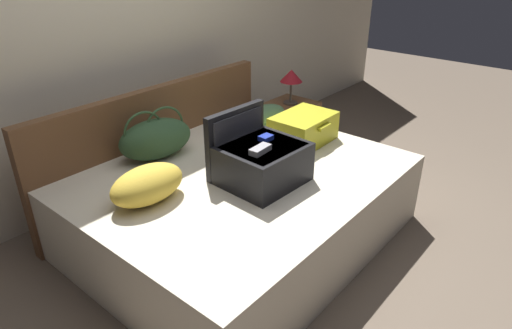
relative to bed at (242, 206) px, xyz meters
name	(u,v)px	position (x,y,z in m)	size (l,w,h in m)	color
ground_plane	(289,260)	(0.00, -0.40, -0.25)	(12.00, 12.00, 0.00)	#6B5B4C
back_wall	(112,24)	(0.00, 1.25, 1.05)	(8.00, 0.10, 2.60)	beige
bed	(242,206)	(0.00, 0.00, 0.00)	(2.03, 1.62, 0.50)	beige
headboard	(159,145)	(0.00, 0.85, 0.20)	(2.07, 0.08, 0.90)	brown
hard_case_large	(260,159)	(0.00, -0.15, 0.40)	(0.50, 0.49, 0.42)	black
hard_case_medium	(303,128)	(0.67, -0.02, 0.36)	(0.47, 0.36, 0.21)	gold
duffel_bag	(156,138)	(-0.20, 0.60, 0.39)	(0.56, 0.38, 0.35)	#2D4C2D
pillow_near_headboard	(263,115)	(0.75, 0.43, 0.32)	(0.45, 0.24, 0.15)	#4C724C
pillow_center_head	(147,184)	(-0.60, 0.18, 0.35)	(0.46, 0.28, 0.21)	gold
nightstand	(289,129)	(1.29, 0.56, 0.00)	(0.44, 0.40, 0.50)	brown
table_lamp	(291,77)	(1.29, 0.56, 0.50)	(0.20, 0.20, 0.31)	#3F3833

